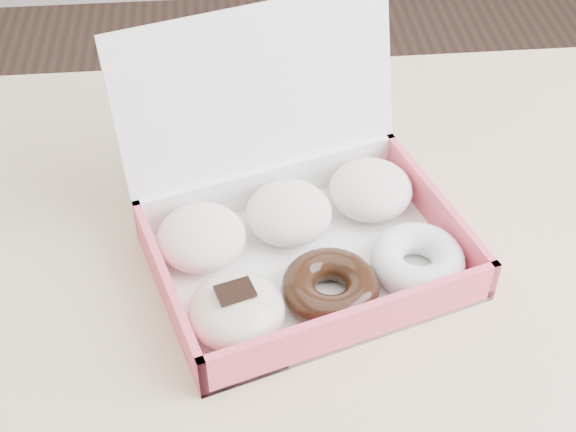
{
  "coord_description": "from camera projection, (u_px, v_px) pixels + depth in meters",
  "views": [
    {
      "loc": [
        0.09,
        -0.52,
        1.33
      ],
      "look_at": [
        0.14,
        0.04,
        0.8
      ],
      "focal_mm": 50.0,
      "sensor_mm": 36.0,
      "label": 1
    }
  ],
  "objects": [
    {
      "name": "donut_box",
      "position": [
        299.0,
        232.0,
        0.79
      ],
      "size": [
        0.36,
        0.34,
        0.21
      ],
      "rotation": [
        0.0,
        0.0,
        0.3
      ],
      "color": "white",
      "rests_on": "table"
    },
    {
      "name": "table",
      "position": [
        159.0,
        346.0,
        0.82
      ],
      "size": [
        1.2,
        0.8,
        0.75
      ],
      "color": "#D2AE8A",
      "rests_on": "ground"
    }
  ]
}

